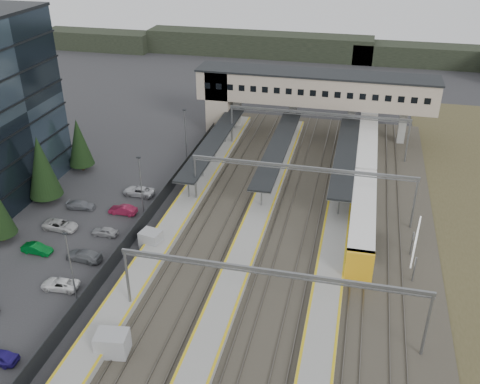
% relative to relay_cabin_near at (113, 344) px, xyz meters
% --- Properties ---
extents(ground, '(220.00, 220.00, 0.00)m').
position_rel_relay_cabin_near_xyz_m(ground, '(0.99, 14.15, -1.19)').
color(ground, '#2B2B2D').
rests_on(ground, ground).
extents(car_park, '(10.52, 44.63, 1.29)m').
position_rel_relay_cabin_near_xyz_m(car_park, '(-12.28, 6.12, -0.58)').
color(car_park, '#B2B3B7').
rests_on(car_park, ground).
extents(lampposts, '(0.50, 53.25, 8.07)m').
position_rel_relay_cabin_near_xyz_m(lampposts, '(-7.01, 15.40, 3.15)').
color(lampposts, slate).
rests_on(lampposts, ground).
extents(fence, '(0.08, 90.00, 2.00)m').
position_rel_relay_cabin_near_xyz_m(fence, '(-5.51, 19.15, -0.19)').
color(fence, '#26282B').
rests_on(fence, ground).
extents(relay_cabin_near, '(3.12, 2.47, 2.38)m').
position_rel_relay_cabin_near_xyz_m(relay_cabin_near, '(0.00, 0.00, 0.00)').
color(relay_cabin_near, '#989B9D').
rests_on(relay_cabin_near, ground).
extents(relay_cabin_far, '(2.66, 2.35, 2.15)m').
position_rel_relay_cabin_near_xyz_m(relay_cabin_far, '(-3.01, 16.86, -0.12)').
color(relay_cabin_far, '#989B9D').
rests_on(relay_cabin_far, ground).
extents(rail_corridor, '(34.00, 90.00, 0.92)m').
position_rel_relay_cabin_near_xyz_m(rail_corridor, '(10.33, 19.15, -0.90)').
color(rail_corridor, '#342F29').
rests_on(rail_corridor, ground).
extents(canopies, '(23.10, 30.00, 3.28)m').
position_rel_relay_cabin_near_xyz_m(canopies, '(7.99, 41.15, 2.73)').
color(canopies, black).
rests_on(canopies, ground).
extents(footbridge, '(40.40, 6.40, 11.20)m').
position_rel_relay_cabin_near_xyz_m(footbridge, '(8.70, 56.15, 6.74)').
color(footbridge, '#C3B098').
rests_on(footbridge, ground).
extents(gantries, '(28.40, 62.28, 7.17)m').
position_rel_relay_cabin_near_xyz_m(gantries, '(12.99, 17.15, 4.81)').
color(gantries, slate).
rests_on(gantries, ground).
extents(train, '(2.96, 61.82, 3.72)m').
position_rel_relay_cabin_near_xyz_m(train, '(20.99, 45.80, 0.93)').
color(train, white).
rests_on(train, ground).
extents(billboard, '(1.10, 6.00, 5.15)m').
position_rel_relay_cabin_near_xyz_m(billboard, '(26.73, 19.47, 2.27)').
color(billboard, slate).
rests_on(billboard, ground).
extents(treeline_far, '(170.00, 19.00, 7.00)m').
position_rel_relay_cabin_near_xyz_m(treeline_far, '(24.80, 106.42, 1.76)').
color(treeline_far, black).
rests_on(treeline_far, ground).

